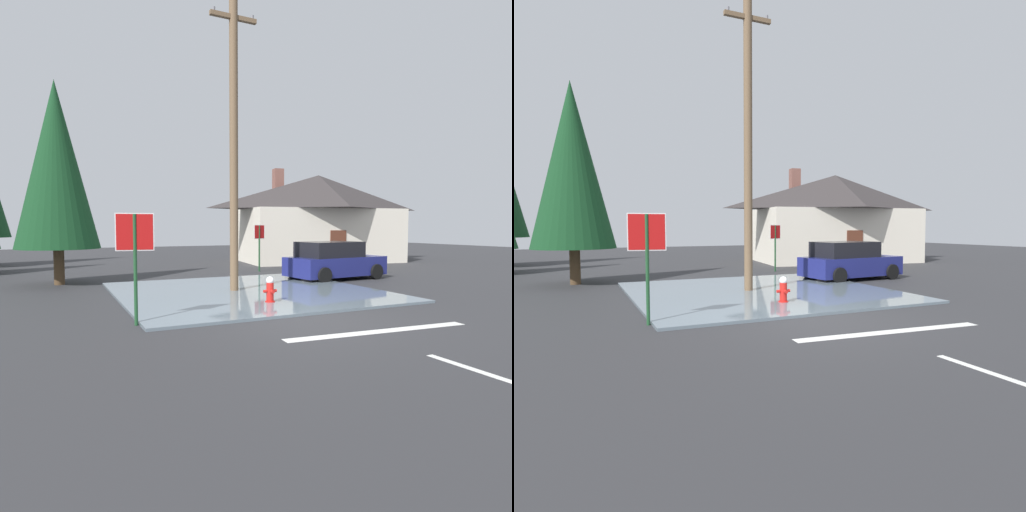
{
  "view_description": "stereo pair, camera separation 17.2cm",
  "coord_description": "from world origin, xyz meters",
  "views": [
    {
      "loc": [
        -5.54,
        -8.83,
        2.2
      ],
      "look_at": [
        0.39,
        3.76,
        1.27
      ],
      "focal_mm": 30.77,
      "sensor_mm": 36.0,
      "label": 1
    },
    {
      "loc": [
        -5.39,
        -8.9,
        2.2
      ],
      "look_at": [
        0.39,
        3.76,
        1.27
      ],
      "focal_mm": 30.77,
      "sensor_mm": 36.0,
      "label": 2
    }
  ],
  "objects": [
    {
      "name": "flood_puddle",
      "position": [
        0.37,
        4.45,
        0.04
      ],
      "size": [
        8.29,
        8.27,
        0.07
      ],
      "primitive_type": "cube",
      "color": "slate",
      "rests_on": "ground"
    },
    {
      "name": "fire_hydrant",
      "position": [
        0.07,
        2.14,
        0.39
      ],
      "size": [
        0.4,
        0.34,
        0.8
      ],
      "color": "red",
      "rests_on": "ground"
    },
    {
      "name": "parked_car",
      "position": [
        5.22,
        6.36,
        0.76
      ],
      "size": [
        4.37,
        2.49,
        1.58
      ],
      "color": "navy",
      "rests_on": "ground"
    },
    {
      "name": "utility_pole",
      "position": [
        0.02,
        4.68,
        4.95
      ],
      "size": [
        1.6,
        0.28,
        9.54
      ],
      "color": "brown",
      "rests_on": "ground"
    },
    {
      "name": "stop_sign_far",
      "position": [
        3.8,
        10.59,
        1.62
      ],
      "size": [
        0.65,
        0.23,
        2.29
      ],
      "color": "#1E4C28",
      "rests_on": "ground"
    },
    {
      "name": "ground_plane",
      "position": [
        0.0,
        0.0,
        -0.05
      ],
      "size": [
        80.0,
        80.0,
        0.1
      ],
      "primitive_type": "cube",
      "color": "#2D2D30"
    },
    {
      "name": "stop_sign_near",
      "position": [
        -3.84,
        1.05,
        1.81
      ],
      "size": [
        0.83,
        0.14,
        2.51
      ],
      "color": "#1E4C28",
      "rests_on": "ground"
    },
    {
      "name": "pine_tree_tall_left",
      "position": [
        -5.24,
        9.37,
        4.51
      ],
      "size": [
        3.06,
        3.06,
        7.66
      ],
      "color": "#4C3823",
      "rests_on": "ground"
    },
    {
      "name": "lane_stop_bar",
      "position": [
        0.69,
        -1.72,
        0.0
      ],
      "size": [
        4.41,
        0.63,
        0.01
      ],
      "primitive_type": "cube",
      "rotation": [
        0.0,
        0.0,
        -0.07
      ],
      "color": "silver",
      "rests_on": "ground"
    },
    {
      "name": "house",
      "position": [
        9.96,
        14.78,
        2.83
      ],
      "size": [
        10.97,
        7.24,
        5.88
      ],
      "color": "silver",
      "rests_on": "ground"
    }
  ]
}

